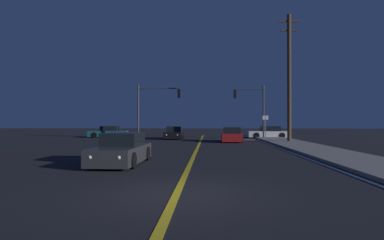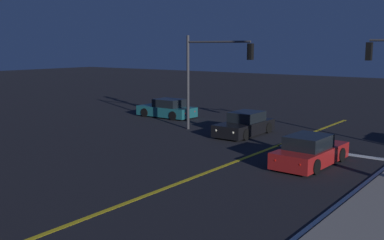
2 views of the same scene
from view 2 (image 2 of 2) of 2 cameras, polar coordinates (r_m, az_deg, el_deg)
name	(u,v)px [view 2 (image 2 of 2)]	position (r m, az deg, el deg)	size (l,w,h in m)	color
lane_line_center	(132,201)	(15.75, -7.45, -9.88)	(0.20, 42.56, 0.01)	gold
stop_bar	(335,153)	(23.46, 17.26, -3.87)	(5.90, 0.50, 0.01)	white
car_distant_tail_black	(245,125)	(26.99, 6.56, -0.61)	(1.89, 4.35, 1.34)	black
car_far_approaching_teal	(167,109)	(33.57, -3.09, 1.35)	(4.33, 1.98, 1.34)	#195960
car_mid_block_red	(310,152)	(20.67, 14.39, -3.84)	(2.01, 4.40, 1.34)	maroon
traffic_signal_far_left	(210,67)	(27.38, 2.27, 6.55)	(4.58, 0.28, 5.77)	#38383D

